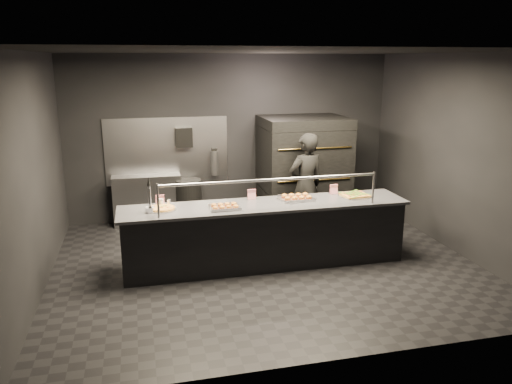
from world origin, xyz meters
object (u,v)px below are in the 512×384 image
prep_shelf (147,200)px  worker (306,185)px  round_pizza (161,208)px  square_pizza (355,195)px  slider_tray_b (297,197)px  beer_tap (150,202)px  trash_bin (189,201)px  pizza_oven (303,169)px  slider_tray_a (225,207)px  service_counter (265,234)px  fire_extinguisher (215,162)px  towel_dispenser (184,137)px

prep_shelf → worker: 2.89m
round_pizza → square_pizza: size_ratio=0.90×
square_pizza → prep_shelf: bearing=143.2°
slider_tray_b → prep_shelf: bearing=133.6°
beer_tap → worker: 2.78m
trash_bin → worker: worker is taller
pizza_oven → slider_tray_b: size_ratio=3.43×
slider_tray_b → trash_bin: slider_tray_b is taller
round_pizza → slider_tray_a: 0.87m
prep_shelf → beer_tap: bearing=-90.0°
pizza_oven → trash_bin: size_ratio=2.38×
slider_tray_a → prep_shelf: bearing=112.5°
service_counter → slider_tray_b: bearing=13.1°
prep_shelf → fire_extinguisher: fire_extinguisher is taller
pizza_oven → fire_extinguisher: pizza_oven is taller
pizza_oven → round_pizza: bearing=-145.3°
prep_shelf → trash_bin: prep_shelf is taller
service_counter → towel_dispenser: bearing=110.6°
prep_shelf → trash_bin: (0.73, -0.10, -0.05)m
slider_tray_b → trash_bin: (-1.37, 2.10, -0.55)m
towel_dispenser → fire_extinguisher: bearing=1.0°
beer_tap → slider_tray_a: 1.01m
towel_dispenser → round_pizza: bearing=-103.3°
towel_dispenser → round_pizza: 2.46m
fire_extinguisher → service_counter: bearing=-81.7°
slider_tray_a → worker: bearing=36.2°
fire_extinguisher → beer_tap: bearing=-117.2°
round_pizza → slider_tray_b: slider_tray_b is taller
worker → square_pizza: bearing=98.9°
slider_tray_a → service_counter: bearing=9.0°
prep_shelf → beer_tap: (0.00, -2.35, 0.61)m
fire_extinguisher → trash_bin: size_ratio=0.63×
slider_tray_b → worker: (0.46, 0.93, -0.07)m
beer_tap → square_pizza: (3.00, 0.11, -0.12)m
service_counter → round_pizza: bearing=177.3°
pizza_oven → prep_shelf: pizza_oven is taller
slider_tray_a → beer_tap: bearing=176.3°
worker → service_counter: bearing=31.9°
prep_shelf → square_pizza: (3.00, -2.24, 0.49)m
prep_shelf → round_pizza: round_pizza is taller
pizza_oven → prep_shelf: (-2.80, 0.42, -0.52)m
round_pizza → trash_bin: round_pizza is taller
pizza_oven → worker: (-0.24, -0.85, -0.09)m
fire_extinguisher → round_pizza: size_ratio=1.19×
beer_tap → fire_extinguisher: bearing=62.8°
prep_shelf → slider_tray_b: 3.09m
beer_tap → slider_tray_a: beer_tap is taller
slider_tray_a → towel_dispenser: bearing=96.9°
worker → slider_tray_b: bearing=48.1°
square_pizza → trash_bin: (-2.27, 2.14, -0.54)m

